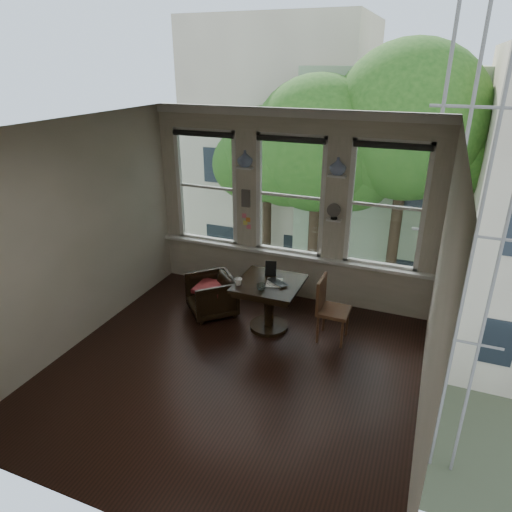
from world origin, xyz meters
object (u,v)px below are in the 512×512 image
at_px(laptop, 275,284).
at_px(armchair_left, 211,295).
at_px(side_chair_right, 334,310).
at_px(mug, 238,282).
at_px(table, 269,305).

bearing_deg(laptop, armchair_left, -154.25).
bearing_deg(armchair_left, side_chair_right, 45.80).
height_order(laptop, mug, mug).
xyz_separation_m(side_chair_right, mug, (-1.30, -0.30, 0.34)).
bearing_deg(armchair_left, table, 42.18).
bearing_deg(table, mug, -146.79).
height_order(table, armchair_left, table).
bearing_deg(table, side_chair_right, 3.61).
relative_size(armchair_left, laptop, 2.04).
distance_m(laptop, mug, 0.51).
height_order(table, laptop, laptop).
distance_m(armchair_left, mug, 0.83).
distance_m(table, laptop, 0.40).
height_order(armchair_left, laptop, laptop).
relative_size(armchair_left, side_chair_right, 0.75).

